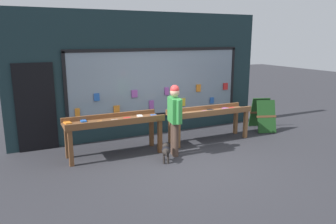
{
  "coord_description": "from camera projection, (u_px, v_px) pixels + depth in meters",
  "views": [
    {
      "loc": [
        -3.35,
        -5.88,
        2.67
      ],
      "look_at": [
        -0.02,
        0.91,
        0.94
      ],
      "focal_mm": 35.0,
      "sensor_mm": 36.0,
      "label": 1
    }
  ],
  "objects": [
    {
      "name": "ground_plane",
      "position": [
        187.0,
        162.0,
        7.18
      ],
      "size": [
        40.0,
        40.0,
        0.0
      ],
      "primitive_type": "plane",
      "color": "#2D2D33"
    },
    {
      "name": "shopfront_facade",
      "position": [
        144.0,
        76.0,
        8.9
      ],
      "size": [
        7.11,
        0.29,
        3.33
      ],
      "color": "#192D33",
      "rests_on": "ground_plane"
    },
    {
      "name": "display_table_right",
      "position": [
        209.0,
        115.0,
        8.55
      ],
      "size": [
        2.25,
        0.65,
        0.88
      ],
      "color": "brown",
      "rests_on": "ground_plane"
    },
    {
      "name": "small_dog",
      "position": [
        166.0,
        150.0,
        7.16
      ],
      "size": [
        0.31,
        0.49,
        0.37
      ],
      "rotation": [
        0.0,
        0.0,
        1.15
      ],
      "color": "black",
      "rests_on": "ground_plane"
    },
    {
      "name": "person_browsing",
      "position": [
        175.0,
        115.0,
        7.39
      ],
      "size": [
        0.3,
        0.64,
        1.64
      ],
      "rotation": [
        0.0,
        0.0,
        1.39
      ],
      "color": "#4C382D",
      "rests_on": "ground_plane"
    },
    {
      "name": "display_table_left",
      "position": [
        114.0,
        124.0,
        7.44
      ],
      "size": [
        2.25,
        0.74,
        0.92
      ],
      "color": "brown",
      "rests_on": "ground_plane"
    },
    {
      "name": "sandwich_board_sign",
      "position": [
        263.0,
        114.0,
        9.56
      ],
      "size": [
        0.78,
        0.97,
        0.91
      ],
      "rotation": [
        0.0,
        0.0,
        -0.34
      ],
      "color": "#193F19",
      "rests_on": "ground_plane"
    }
  ]
}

